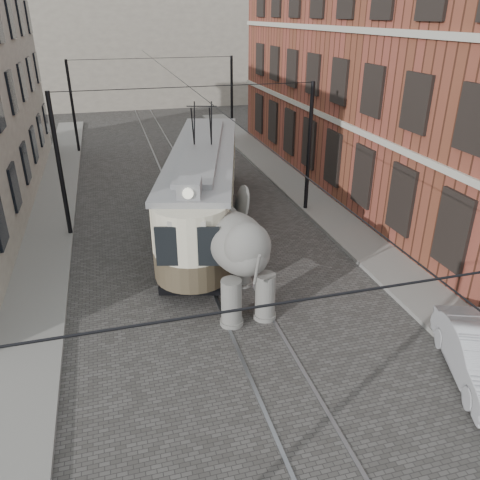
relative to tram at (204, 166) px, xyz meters
name	(u,v)px	position (x,y,z in m)	size (l,w,h in m)	color
ground	(233,287)	(-0.28, -5.99, -2.61)	(120.00, 120.00, 0.00)	#454240
tram_rails	(233,287)	(-0.28, -5.99, -2.60)	(1.54, 80.00, 0.02)	slate
sidewalk_right	(386,264)	(5.72, -5.99, -2.53)	(2.00, 60.00, 0.15)	slate
sidewalk_left	(33,314)	(-6.78, -5.99, -2.53)	(2.00, 60.00, 0.15)	slate
brick_building	(394,70)	(10.72, 3.01, 3.39)	(8.00, 26.00, 12.00)	brown
distant_block	(132,31)	(-0.28, 34.01, 4.39)	(28.00, 10.00, 14.00)	gray
catenary	(197,165)	(-0.48, -0.99, 0.39)	(11.00, 30.20, 6.00)	black
tram	(204,166)	(0.00, 0.00, 0.00)	(2.71, 13.15, 5.22)	beige
elephant	(237,257)	(-0.37, -6.95, -0.91)	(3.05, 5.54, 3.39)	slate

